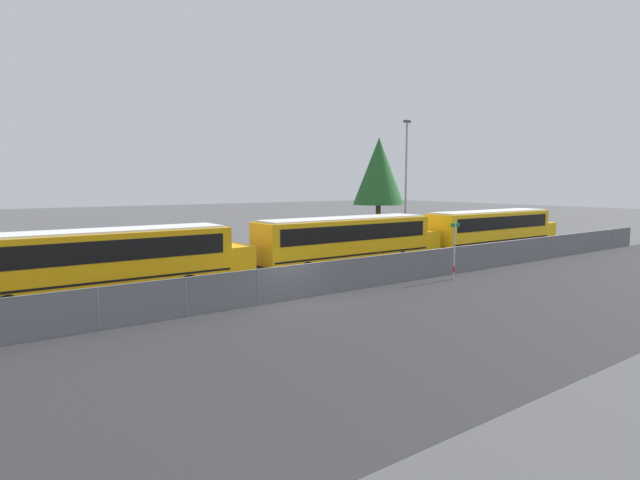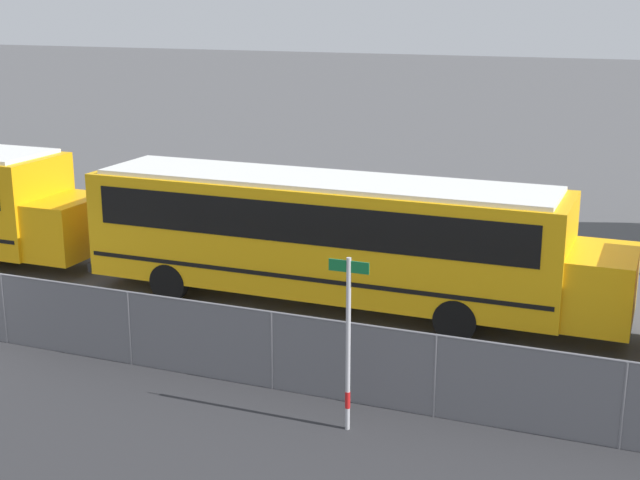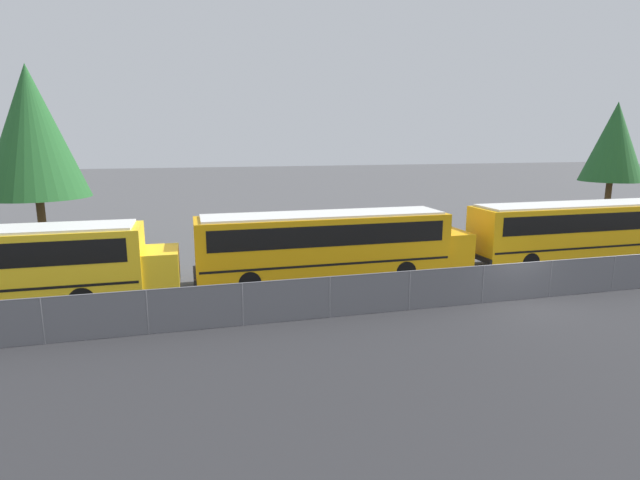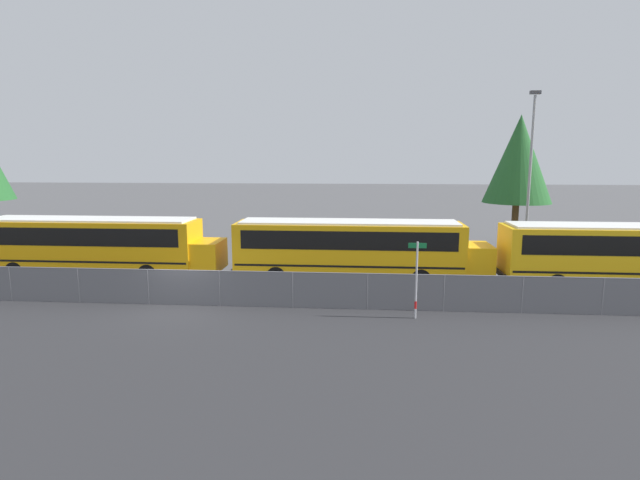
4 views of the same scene
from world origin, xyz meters
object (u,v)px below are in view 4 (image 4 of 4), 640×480
object	(u,v)px
school_bus_2	(354,246)
light_pole	(530,172)
school_bus_1	(96,242)
tree_2	(519,159)
street_sign	(416,278)
school_bus_3	(632,251)

from	to	relation	value
school_bus_2	light_pole	world-z (taller)	light_pole
school_bus_2	light_pole	size ratio (longest dim) A/B	1.28
light_pole	school_bus_1	bearing A→B (deg)	-167.11
tree_2	school_bus_1	bearing A→B (deg)	-159.38
school_bus_1	tree_2	world-z (taller)	tree_2
school_bus_2	street_sign	world-z (taller)	school_bus_2
school_bus_2	school_bus_3	world-z (taller)	same
school_bus_3	street_sign	size ratio (longest dim) A/B	4.20
light_pole	tree_2	bearing A→B (deg)	83.30
school_bus_3	tree_2	xyz separation A→B (m)	(-2.62, 9.66, 4.29)
school_bus_1	school_bus_2	xyz separation A→B (m)	(13.68, -0.01, 0.00)
school_bus_2	school_bus_3	xyz separation A→B (m)	(13.28, -0.49, 0.00)
school_bus_1	school_bus_3	distance (m)	26.97
school_bus_1	street_sign	distance (m)	17.21
school_bus_2	tree_2	bearing A→B (deg)	40.69
school_bus_2	light_pole	distance (m)	12.15
school_bus_2	street_sign	xyz separation A→B (m)	(2.51, -5.81, -0.22)
tree_2	street_sign	bearing A→B (deg)	-118.55
school_bus_2	tree_2	xyz separation A→B (m)	(10.66, 9.17, 4.29)
street_sign	school_bus_2	bearing A→B (deg)	113.37
school_bus_1	light_pole	world-z (taller)	light_pole
light_pole	tree_2	xyz separation A→B (m)	(0.43, 3.69, 0.72)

